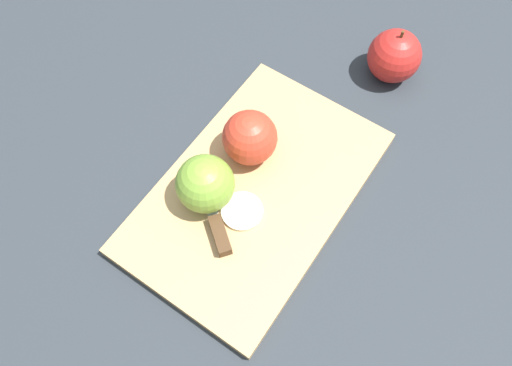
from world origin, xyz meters
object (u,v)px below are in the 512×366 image
(knife, at_px, (218,228))
(apple_half_right, at_px, (205,184))
(apple_half_left, at_px, (250,138))
(apple_whole, at_px, (394,56))

(knife, bearing_deg, apple_half_right, -0.81)
(knife, bearing_deg, apple_half_left, -37.70)
(apple_half_right, relative_size, apple_whole, 0.84)
(apple_half_left, height_order, apple_whole, apple_half_left)
(apple_half_right, xyz_separation_m, apple_whole, (-0.38, 0.10, -0.02))
(apple_half_left, distance_m, knife, 0.14)
(apple_half_right, height_order, knife, apple_half_right)
(apple_half_right, relative_size, knife, 0.64)
(knife, bearing_deg, apple_whole, -61.97)
(apple_half_left, distance_m, apple_whole, 0.30)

